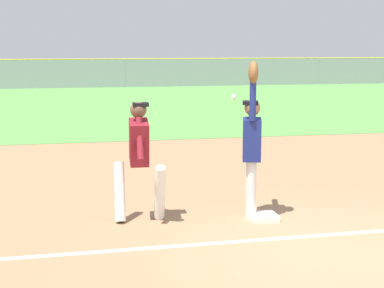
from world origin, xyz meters
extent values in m
plane|color=#936D4C|center=(0.00, 0.00, 0.00)|extent=(85.11, 85.11, 0.00)
cube|color=#549342|center=(0.00, 18.33, 0.01)|extent=(48.86, 19.45, 0.01)
cube|color=white|center=(-0.32, 1.37, 0.04)|extent=(0.39, 0.39, 0.08)
cylinder|color=silver|center=(-0.42, 1.67, 0.42)|extent=(0.19, 0.19, 0.85)
cylinder|color=silver|center=(-0.48, 1.47, 0.42)|extent=(0.19, 0.19, 0.85)
cube|color=navy|center=(-0.45, 1.57, 1.15)|extent=(0.37, 0.50, 0.60)
sphere|color=#8C6647|center=(-0.45, 1.57, 1.60)|extent=(0.29, 0.29, 0.23)
cube|color=black|center=(-0.48, 1.58, 1.68)|extent=(0.27, 0.25, 0.05)
cylinder|color=navy|center=(-0.52, 1.36, 1.76)|extent=(0.11, 0.11, 0.62)
cylinder|color=navy|center=(-0.39, 1.78, 1.45)|extent=(0.26, 0.62, 0.09)
ellipsoid|color=brown|center=(-0.52, 1.36, 2.12)|extent=(0.21, 0.31, 0.32)
cylinder|color=white|center=(-1.81, 1.55, 0.42)|extent=(0.17, 0.44, 0.85)
cylinder|color=white|center=(-2.36, 1.74, 0.42)|extent=(0.17, 0.44, 0.85)
cube|color=maroon|center=(-2.08, 1.64, 1.15)|extent=(0.29, 0.54, 0.66)
sphere|color=brown|center=(-2.08, 1.64, 1.60)|extent=(0.24, 0.24, 0.23)
cube|color=black|center=(-2.05, 1.64, 1.68)|extent=(0.23, 0.21, 0.05)
cylinder|color=maroon|center=(-2.07, 1.86, 1.23)|extent=(0.11, 0.40, 0.58)
cylinder|color=maroon|center=(-2.09, 1.42, 1.23)|extent=(0.11, 0.40, 0.58)
sphere|color=white|center=(-0.74, 1.55, 1.77)|extent=(0.07, 0.07, 0.07)
cube|color=#93999E|center=(0.00, 28.06, 0.82)|extent=(48.86, 0.06, 1.64)
cylinder|color=yellow|center=(0.00, 28.06, 1.67)|extent=(48.86, 0.06, 0.06)
cylinder|color=gray|center=(0.00, 28.06, 0.82)|extent=(0.08, 0.08, 1.64)
cylinder|color=gray|center=(12.22, 28.06, 0.82)|extent=(0.08, 0.08, 1.64)
cube|color=tan|center=(-4.49, 32.24, 0.57)|extent=(4.55, 2.27, 0.55)
cube|color=#2D333D|center=(-4.49, 32.24, 1.05)|extent=(2.34, 1.93, 0.40)
cylinder|color=black|center=(-2.97, 33.06, 0.30)|extent=(0.62, 0.27, 0.60)
cylinder|color=black|center=(-3.13, 31.16, 0.30)|extent=(0.62, 0.27, 0.60)
cylinder|color=black|center=(-5.85, 33.31, 0.30)|extent=(0.62, 0.27, 0.60)
cylinder|color=black|center=(-6.02, 31.42, 0.30)|extent=(0.62, 0.27, 0.60)
cube|color=#23389E|center=(0.49, 32.37, 0.57)|extent=(4.51, 2.18, 0.55)
cube|color=#2D333D|center=(0.49, 32.37, 1.05)|extent=(2.31, 1.89, 0.40)
cylinder|color=black|center=(2.00, 33.22, 0.30)|extent=(0.61, 0.26, 0.60)
cylinder|color=black|center=(1.88, 31.32, 0.30)|extent=(0.61, 0.26, 0.60)
cylinder|color=black|center=(-0.89, 33.41, 0.30)|extent=(0.61, 0.26, 0.60)
cylinder|color=black|center=(-1.01, 31.51, 0.30)|extent=(0.61, 0.26, 0.60)
cube|color=#B21E1E|center=(5.35, 32.58, 0.57)|extent=(4.46, 2.05, 0.55)
cube|color=#2D333D|center=(5.35, 32.58, 1.05)|extent=(2.26, 1.82, 0.40)
cylinder|color=black|center=(6.83, 33.48, 0.30)|extent=(0.61, 0.24, 0.60)
cylinder|color=black|center=(6.77, 31.59, 0.30)|extent=(0.61, 0.24, 0.60)
cylinder|color=black|center=(3.93, 33.58, 0.30)|extent=(0.61, 0.24, 0.60)
cylinder|color=black|center=(3.87, 31.68, 0.30)|extent=(0.61, 0.24, 0.60)
cube|color=white|center=(10.30, 32.57, 0.57)|extent=(4.42, 1.95, 0.55)
cube|color=#2D333D|center=(10.30, 32.57, 1.05)|extent=(2.22, 1.77, 0.40)
cylinder|color=black|center=(11.74, 33.54, 0.30)|extent=(0.60, 0.23, 0.60)
cylinder|color=black|center=(11.76, 31.64, 0.30)|extent=(0.60, 0.23, 0.60)
cylinder|color=black|center=(8.84, 33.51, 0.30)|extent=(0.60, 0.23, 0.60)
cylinder|color=black|center=(8.86, 31.61, 0.30)|extent=(0.60, 0.23, 0.60)
camera|label=1|loc=(-2.94, -6.32, 2.50)|focal=54.00mm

